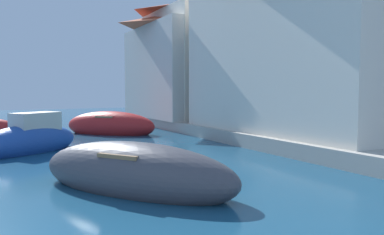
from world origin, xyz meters
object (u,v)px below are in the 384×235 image
Objects in this scene: moored_boat_6 at (110,126)px; waterfront_building_main at (305,32)px; waterfront_building_far at (193,58)px; moored_boat_1 at (134,173)px; moored_boat_7 at (30,140)px; waterfront_building_annex at (193,63)px; quayside_tree at (343,61)px.

waterfront_building_main reaches higher than moored_boat_6.
moored_boat_6 is 7.66m from waterfront_building_far.
moored_boat_7 is (-1.48, 6.36, 0.04)m from moored_boat_1.
moored_boat_1 is 16.03m from waterfront_building_annex.
waterfront_building_main reaches higher than moored_boat_1.
waterfront_building_annex is at bearing -109.06° from moored_boat_6.
waterfront_building_annex is (0.00, 9.35, -0.58)m from waterfront_building_main.
moored_boat_1 is 1.07× the size of moored_boat_6.
waterfront_building_main is (8.46, 3.82, 4.02)m from moored_boat_1.
quayside_tree is at bearing 128.04° from moored_boat_7.
moored_boat_7 is 0.48× the size of waterfront_building_far.
waterfront_building_main reaches higher than waterfront_building_annex.
quayside_tree is at bearing -52.15° from waterfront_building_main.
waterfront_building_annex reaches higher than moored_boat_6.
waterfront_building_annex is at bearing 94.84° from quayside_tree.
quayside_tree reaches higher than moored_boat_7.
moored_boat_7 is at bearing 161.24° from quayside_tree.
waterfront_building_far is (-0.00, 0.07, 0.29)m from waterfront_building_annex.
moored_boat_6 is at bearing -154.35° from waterfront_building_far.
waterfront_building_annex is (6.04, 2.83, 3.41)m from moored_boat_6.
waterfront_building_far is 10.64m from quayside_tree.
moored_boat_6 is 0.55× the size of waterfront_building_annex.
waterfront_building_far is at bearing 113.03° from moored_boat_1.
waterfront_building_annex reaches higher than moored_boat_1.
waterfront_building_main is at bearing 178.65° from moored_boat_6.
moored_boat_1 is 16.15m from waterfront_building_far.
waterfront_building_far is at bearing -108.52° from moored_boat_6.
waterfront_building_far reaches higher than quayside_tree.
waterfront_building_far reaches higher than moored_boat_1.
waterfront_building_far is (-0.00, 9.42, -0.29)m from waterfront_building_main.
waterfront_building_main is at bearing 132.50° from moored_boat_7.
quayside_tree is (9.35, 2.68, 2.82)m from moored_boat_1.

